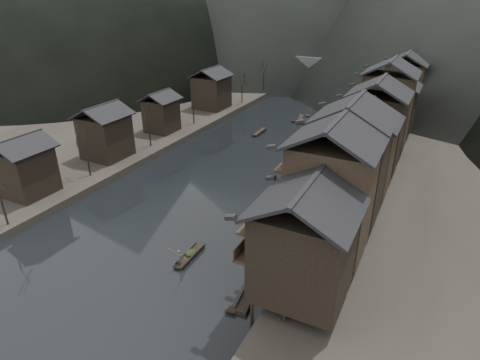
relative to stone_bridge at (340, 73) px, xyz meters
The scene contains 12 objects.
water 72.18m from the stone_bridge, 90.00° to the right, with size 300.00×300.00×0.00m, color black.
left_bank 47.64m from the stone_bridge, 137.56° to the right, with size 40.00×200.00×1.20m, color #2D2823.
stilt_houses 55.95m from the stone_bridge, 71.96° to the right, with size 9.00×67.60×15.96m.
left_houses 55.79m from the stone_bridge, 111.56° to the right, with size 8.10×53.20×8.73m.
bare_trees 48.82m from the stone_bridge, 110.38° to the right, with size 3.64×73.53×7.28m.
moored_sampans 58.95m from the stone_bridge, 78.26° to the right, with size 2.96×49.52×0.47m.
midriver_boats 19.80m from the stone_bridge, 97.83° to the right, with size 13.74×44.35×0.45m.
stone_bridge is the anchor object (origin of this frame).
hero_sampan 77.53m from the stone_bridge, 86.49° to the right, with size 1.09×4.71×0.43m.
cargo_heap 77.29m from the stone_bridge, 86.48° to the right, with size 1.03×1.35×0.62m, color black.
boatman 79.11m from the stone_bridge, 86.59° to the right, with size 0.62×0.41×1.70m, color #505052.
bamboo_pole 79.04m from the stone_bridge, 86.45° to the right, with size 0.06×0.06×4.48m, color #8C7A51.
Camera 1 is at (24.50, -32.79, 24.87)m, focal length 30.00 mm.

